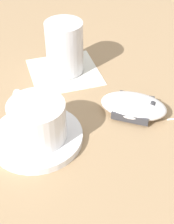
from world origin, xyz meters
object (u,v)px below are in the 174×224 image
Objects in this scene: drinking_glass at (65,47)px; coffee_cup at (37,120)px; computer_mouse at (134,106)px; saucer at (37,137)px.

coffee_cup is at bearing -51.15° from drinking_glass.
coffee_cup is 0.17m from computer_mouse.
coffee_cup is at bearing 28.27° from saucer.
saucer is at bearing -151.73° from coffee_cup.
saucer is at bearing -52.25° from drinking_glass.
computer_mouse is at bearing 71.53° from coffee_cup.
saucer is 1.11× the size of computer_mouse.
drinking_glass is at bearing 128.85° from coffee_cup.
saucer is at bearing -109.36° from computer_mouse.
coffee_cup is 0.20m from drinking_glass.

